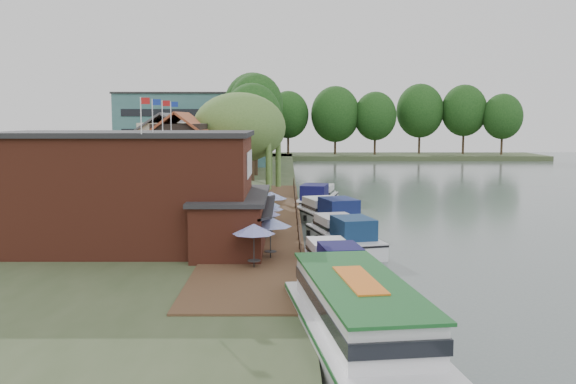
{
  "coord_description": "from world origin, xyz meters",
  "views": [
    {
      "loc": [
        -6.07,
        -40.48,
        9.09
      ],
      "look_at": [
        -6.0,
        12.0,
        3.0
      ],
      "focal_mm": 40.0,
      "sensor_mm": 36.0,
      "label": 1
    }
  ],
  "objects": [
    {
      "name": "bank_tree_4",
      "position": [
        -11.64,
        87.36,
        7.97
      ],
      "size": [
        7.4,
        7.4,
        13.95
      ],
      "primitive_type": null,
      "color": "#143811",
      "rests_on": "land_bank"
    },
    {
      "name": "bank_tree_0",
      "position": [
        -10.58,
        42.25,
        7.25
      ],
      "size": [
        7.59,
        7.59,
        12.51
      ],
      "primitive_type": null,
      "color": "#143811",
      "rests_on": "land_bank"
    },
    {
      "name": "cottage_b",
      "position": [
        -18.0,
        24.0,
        5.25
      ],
      "size": [
        9.6,
        8.6,
        8.5
      ],
      "primitive_type": null,
      "color": "beige",
      "rests_on": "land_bank"
    },
    {
      "name": "hotel_block",
      "position": [
        -22.0,
        70.0,
        7.15
      ],
      "size": [
        25.4,
        12.4,
        12.3
      ],
      "primitive_type": null,
      "color": "#38666B",
      "rests_on": "land_bank"
    },
    {
      "name": "umbrella_1",
      "position": [
        -7.03,
        -4.39,
        2.29
      ],
      "size": [
        2.45,
        2.45,
        2.38
      ],
      "primitive_type": null,
      "color": "navy",
      "rests_on": "quay_deck"
    },
    {
      "name": "pub",
      "position": [
        -14.0,
        -1.0,
        4.65
      ],
      "size": [
        20.0,
        11.0,
        7.3
      ],
      "primitive_type": null,
      "color": "maroon",
      "rests_on": "land_bank"
    },
    {
      "name": "swan",
      "position": [
        -4.5,
        -9.08,
        0.22
      ],
      "size": [
        0.44,
        0.44,
        0.44
      ],
      "primitive_type": "sphere",
      "color": "white",
      "rests_on": "ground"
    },
    {
      "name": "cruiser_2",
      "position": [
        -2.53,
        12.48,
        1.33
      ],
      "size": [
        6.53,
        11.36,
        2.66
      ],
      "primitive_type": null,
      "rotation": [
        0.0,
        0.0,
        0.3
      ],
      "color": "silver",
      "rests_on": "ground"
    },
    {
      "name": "cruiser_0",
      "position": [
        -3.44,
        -4.74,
        1.13
      ],
      "size": [
        4.3,
        9.7,
        2.25
      ],
      "primitive_type": null,
      "rotation": [
        0.0,
        0.0,
        0.14
      ],
      "color": "white",
      "rests_on": "ground"
    },
    {
      "name": "tour_boat",
      "position": [
        -3.28,
        -17.83,
        1.57
      ],
      "size": [
        5.97,
        14.81,
        3.14
      ],
      "primitive_type": null,
      "rotation": [
        0.0,
        0.0,
        0.14
      ],
      "color": "silver",
      "rests_on": "ground"
    },
    {
      "name": "cruiser_3",
      "position": [
        -2.99,
        23.76,
        1.3
      ],
      "size": [
        5.51,
        11.07,
        2.6
      ],
      "primitive_type": null,
      "rotation": [
        0.0,
        0.0,
        -0.21
      ],
      "color": "white",
      "rests_on": "ground"
    },
    {
      "name": "umbrella_4",
      "position": [
        -7.59,
        4.11,
        2.29
      ],
      "size": [
        2.12,
        2.12,
        2.38
      ],
      "primitive_type": null,
      "color": "#1B4995",
      "rests_on": "quay_deck"
    },
    {
      "name": "cottage_c",
      "position": [
        -14.0,
        33.0,
        5.25
      ],
      "size": [
        7.6,
        7.6,
        8.5
      ],
      "primitive_type": null,
      "color": "black",
      "rests_on": "land_bank"
    },
    {
      "name": "cruiser_1",
      "position": [
        -2.15,
        3.37,
        1.26
      ],
      "size": [
        5.73,
        10.8,
        2.51
      ],
      "primitive_type": null,
      "rotation": [
        0.0,
        0.0,
        0.24
      ],
      "color": "silver",
      "rests_on": "ground"
    },
    {
      "name": "bank_tree_5",
      "position": [
        -11.15,
        92.72,
        8.0
      ],
      "size": [
        8.28,
        8.28,
        13.99
      ],
      "primitive_type": null,
      "color": "#143811",
      "rests_on": "land_bank"
    },
    {
      "name": "bank_tree_2",
      "position": [
        -11.32,
        57.95,
        8.47
      ],
      "size": [
        8.89,
        8.89,
        14.93
      ],
      "primitive_type": null,
      "color": "#143811",
      "rests_on": "land_bank"
    },
    {
      "name": "quay_rail",
      "position": [
        -5.3,
        10.5,
        1.5
      ],
      "size": [
        0.2,
        49.0,
        1.0
      ],
      "primitive_type": null,
      "color": "black",
      "rests_on": "land_bank"
    },
    {
      "name": "bank_tree_1",
      "position": [
        -10.47,
        49.77,
        8.13
      ],
      "size": [
        7.62,
        7.62,
        14.25
      ],
      "primitive_type": null,
      "color": "#143811",
      "rests_on": "land_bank"
    },
    {
      "name": "bank_tree_3",
      "position": [
        -13.76,
        76.79,
        7.37
      ],
      "size": [
        8.47,
        8.47,
        12.74
      ],
      "primitive_type": null,
      "color": "#143811",
      "rests_on": "land_bank"
    },
    {
      "name": "quay_deck",
      "position": [
        -8.0,
        10.0,
        1.05
      ],
      "size": [
        6.0,
        50.0,
        0.1
      ],
      "primitive_type": "cube",
      "color": "#47301E",
      "rests_on": "land_bank"
    },
    {
      "name": "umbrella_3",
      "position": [
        -7.38,
        2.31,
        2.29
      ],
      "size": [
        2.12,
        2.12,
        2.38
      ],
      "primitive_type": null,
      "color": "navy",
      "rests_on": "quay_deck"
    },
    {
      "name": "cottage_a",
      "position": [
        -15.0,
        14.0,
        5.25
      ],
      "size": [
        8.6,
        7.6,
        8.5
      ],
      "primitive_type": null,
      "color": "black",
      "rests_on": "land_bank"
    },
    {
      "name": "umbrella_0",
      "position": [
        -7.85,
        -6.75,
        2.29
      ],
      "size": [
        2.32,
        2.32,
        2.38
      ],
      "primitive_type": null,
      "color": "#1C229B",
      "rests_on": "quay_deck"
    },
    {
      "name": "land_bank",
      "position": [
        -30.0,
        35.0,
        0.5
      ],
      "size": [
        50.0,
        140.0,
        1.0
      ],
      "primitive_type": "cube",
      "color": "#384728",
      "rests_on": "ground"
    },
    {
      "name": "umbrella_2",
      "position": [
        -7.67,
        -0.02,
        2.29
      ],
      "size": [
        2.37,
        2.37,
        2.38
      ],
      "primitive_type": null,
      "color": "navy",
      "rests_on": "quay_deck"
    },
    {
      "name": "ground",
      "position": [
        0.0,
        0.0,
        0.0
      ],
      "size": [
        260.0,
        260.0,
        0.0
      ],
      "primitive_type": "plane",
      "color": "#4E5A5A",
      "rests_on": "ground"
    },
    {
      "name": "umbrella_5",
      "position": [
        -7.31,
        8.15,
        2.29
      ],
      "size": [
        2.46,
        2.46,
        2.38
      ],
      "primitive_type": null,
      "color": "navy",
      "rests_on": "quay_deck"
    },
    {
      "name": "willow",
      "position": [
        -10.5,
        19.0,
        6.21
      ],
      "size": [
        8.6,
        8.6,
        10.43
      ],
      "primitive_type": null,
      "color": "#476B2D",
      "rests_on": "land_bank"
    }
  ]
}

